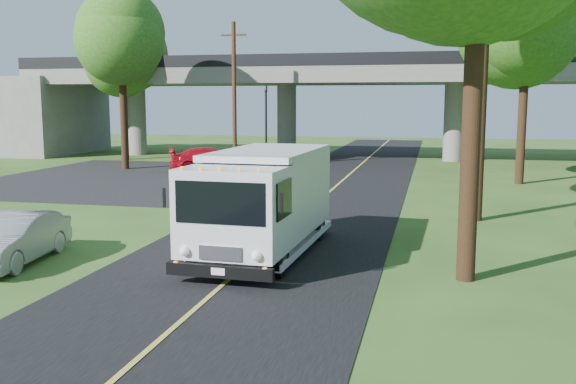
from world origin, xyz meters
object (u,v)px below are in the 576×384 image
(traffic_signal, at_px, (266,117))
(silver_sedan, at_px, (14,239))
(step_van, at_px, (263,199))
(utility_pole, at_px, (234,95))
(tree_right_far, at_px, (532,17))
(red_sedan, at_px, (212,160))
(pedestrian, at_px, (208,180))
(tree_left_lot, at_px, (123,39))
(tree_left_far, at_px, (124,54))

(traffic_signal, height_order, silver_sedan, traffic_signal)
(silver_sedan, bearing_deg, step_van, 13.91)
(utility_pole, distance_m, tree_right_far, 17.61)
(traffic_signal, distance_m, utility_pole, 2.86)
(traffic_signal, xyz_separation_m, tree_right_far, (15.21, -6.16, 5.10))
(silver_sedan, bearing_deg, tree_right_far, 45.09)
(traffic_signal, distance_m, red_sedan, 5.39)
(red_sedan, height_order, pedestrian, pedestrian)
(pedestrian, bearing_deg, tree_left_lot, -40.59)
(tree_right_far, xyz_separation_m, red_sedan, (-17.45, 1.93, -7.58))
(tree_left_far, bearing_deg, step_van, -56.39)
(tree_right_far, bearing_deg, traffic_signal, 157.93)
(step_van, bearing_deg, tree_left_far, 125.94)
(traffic_signal, distance_m, pedestrian, 15.15)
(utility_pole, height_order, step_van, utility_pole)
(tree_left_far, height_order, pedestrian, tree_left_far)
(tree_left_lot, height_order, tree_left_far, tree_left_lot)
(traffic_signal, bearing_deg, step_van, -75.47)
(tree_left_lot, distance_m, silver_sedan, 24.29)
(tree_left_lot, bearing_deg, pedestrian, -49.50)
(tree_right_far, distance_m, tree_left_lot, 23.09)
(traffic_signal, distance_m, silver_sedan, 26.12)
(tree_left_far, height_order, red_sedan, tree_left_far)
(tree_right_far, xyz_separation_m, silver_sedan, (-15.21, -19.84, -7.65))
(utility_pole, xyz_separation_m, step_van, (7.62, -21.61, -3.03))
(tree_left_far, relative_size, red_sedan, 1.98)
(tree_right_far, height_order, pedestrian, tree_right_far)
(utility_pole, distance_m, tree_left_lot, 7.43)
(traffic_signal, height_order, red_sedan, traffic_signal)
(utility_pole, bearing_deg, tree_left_far, 157.57)
(step_van, bearing_deg, silver_sedan, -156.34)
(step_van, bearing_deg, red_sedan, 115.67)
(tree_left_lot, bearing_deg, tree_left_far, 116.57)
(tree_left_far, xyz_separation_m, red_sedan, (8.55, -6.07, -6.72))
(traffic_signal, height_order, tree_right_far, tree_right_far)
(traffic_signal, xyz_separation_m, red_sedan, (-2.24, -4.23, -2.47))
(tree_left_lot, relative_size, step_van, 1.51)
(silver_sedan, bearing_deg, traffic_signal, 82.57)
(traffic_signal, bearing_deg, silver_sedan, -90.00)
(tree_left_lot, bearing_deg, step_van, -54.41)
(tree_right_far, bearing_deg, utility_pole, 166.00)
(step_van, distance_m, red_sedan, 21.12)
(tree_left_lot, xyz_separation_m, pedestrian, (9.17, -10.74, -7.02))
(tree_right_far, xyz_separation_m, step_van, (-9.09, -17.44, -6.73))
(tree_left_lot, height_order, step_van, tree_left_lot)
(traffic_signal, bearing_deg, tree_left_lot, -151.89)
(traffic_signal, xyz_separation_m, tree_left_far, (-10.79, 1.84, 4.25))
(silver_sedan, relative_size, pedestrian, 2.25)
(red_sedan, bearing_deg, silver_sedan, 163.95)
(utility_pole, height_order, tree_right_far, tree_right_far)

